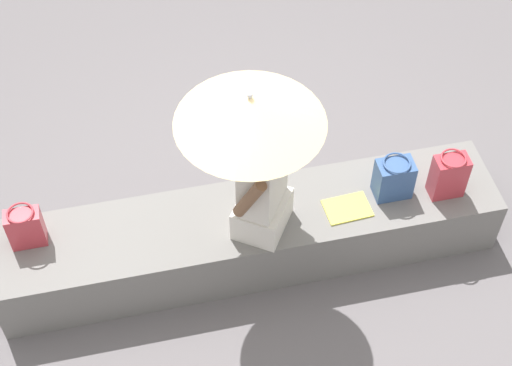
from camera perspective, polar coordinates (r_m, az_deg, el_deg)
ground_plane at (r=5.19m, az=-0.40°, el=-5.19°), size 14.00×14.00×0.00m
stone_bench at (r=5.02m, az=-0.42°, el=-3.80°), size 3.15×0.59×0.43m
person_seated at (r=4.50m, az=0.46°, el=-0.06°), size 0.42×0.50×0.90m
parasol at (r=3.98m, az=-0.44°, el=5.27°), size 0.79×0.79×1.16m
handbag_black at (r=4.98m, az=13.76°, el=0.53°), size 0.21×0.16×0.32m
tote_bag_canvas at (r=4.92m, az=9.93°, el=0.33°), size 0.23×0.17×0.29m
shoulder_bag_spare at (r=4.81m, az=-16.33°, el=-3.11°), size 0.21×0.16×0.28m
magazine at (r=4.90m, az=6.62°, el=-1.83°), size 0.29×0.22×0.01m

